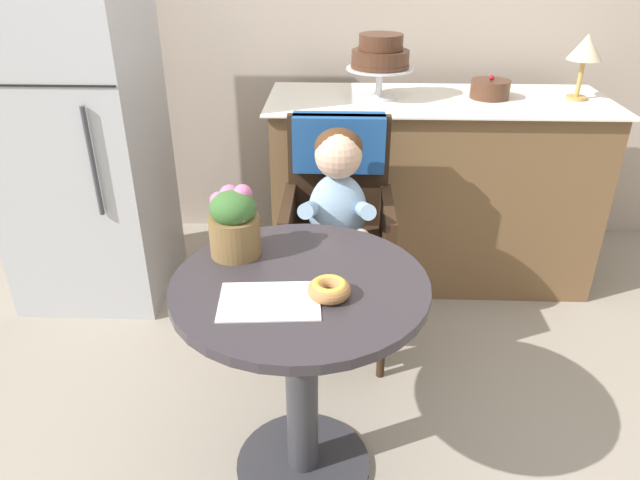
% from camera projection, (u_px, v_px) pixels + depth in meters
% --- Properties ---
extents(ground_plane, '(8.00, 8.00, 0.00)m').
position_uv_depth(ground_plane, '(303.00, 465.00, 1.95)').
color(ground_plane, gray).
extents(cafe_table, '(0.72, 0.72, 0.72)m').
position_uv_depth(cafe_table, '(301.00, 343.00, 1.72)').
color(cafe_table, '#332D33').
rests_on(cafe_table, ground).
extents(wicker_chair, '(0.42, 0.45, 0.95)m').
position_uv_depth(wicker_chair, '(338.00, 200.00, 2.31)').
color(wicker_chair, '#332114').
rests_on(wicker_chair, ground).
extents(seated_child, '(0.27, 0.32, 0.73)m').
position_uv_depth(seated_child, '(338.00, 208.00, 2.15)').
color(seated_child, '#8CADCC').
rests_on(seated_child, ground).
extents(paper_napkin, '(0.28, 0.20, 0.00)m').
position_uv_depth(paper_napkin, '(270.00, 301.00, 1.53)').
color(paper_napkin, white).
rests_on(paper_napkin, cafe_table).
extents(donut_front, '(0.11, 0.11, 0.05)m').
position_uv_depth(donut_front, '(329.00, 289.00, 1.54)').
color(donut_front, '#AD7542').
rests_on(donut_front, cafe_table).
extents(flower_vase, '(0.15, 0.15, 0.21)m').
position_uv_depth(flower_vase, '(234.00, 220.00, 1.71)').
color(flower_vase, brown).
rests_on(flower_vase, cafe_table).
extents(display_counter, '(1.56, 0.62, 0.90)m').
position_uv_depth(display_counter, '(431.00, 190.00, 2.87)').
color(display_counter, brown).
rests_on(display_counter, ground).
extents(tiered_cake_stand, '(0.30, 0.30, 0.28)m').
position_uv_depth(tiered_cake_stand, '(380.00, 57.00, 2.59)').
color(tiered_cake_stand, silver).
rests_on(tiered_cake_stand, display_counter).
extents(round_layer_cake, '(0.18, 0.18, 0.11)m').
position_uv_depth(round_layer_cake, '(490.00, 89.00, 2.66)').
color(round_layer_cake, '#4C2D1E').
rests_on(round_layer_cake, display_counter).
extents(table_lamp, '(0.15, 0.15, 0.28)m').
position_uv_depth(table_lamp, '(586.00, 50.00, 2.56)').
color(table_lamp, '#B28C47').
rests_on(table_lamp, display_counter).
extents(refrigerator, '(0.64, 0.63, 1.70)m').
position_uv_depth(refrigerator, '(77.00, 119.00, 2.57)').
color(refrigerator, '#B7BABF').
rests_on(refrigerator, ground).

